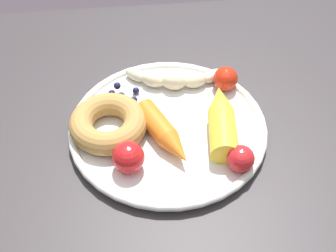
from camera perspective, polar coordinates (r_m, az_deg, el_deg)
The scene contains 10 objects.
dining_table at distance 0.73m, azimuth -0.90°, elevation -7.48°, with size 1.06×0.74×0.77m.
plate at distance 0.65m, azimuth 0.00°, elevation -0.17°, with size 0.29×0.29×0.02m.
banana at distance 0.71m, azimuth 0.83°, elevation 6.11°, with size 0.17×0.06×0.03m.
carrot_orange at distance 0.62m, azimuth -0.50°, elevation -0.95°, with size 0.08×0.12×0.03m.
carrot_yellow at distance 0.64m, azimuth 6.93°, elevation 0.92°, with size 0.06×0.14×0.04m.
donut at distance 0.64m, azimuth -7.71°, elevation 0.36°, with size 0.11×0.11×0.03m, color #B08143.
blueberry_pile at distance 0.69m, azimuth -5.61°, elevation 3.66°, with size 0.05×0.05×0.02m.
tomato_near at distance 0.60m, azimuth 9.36°, elevation -4.17°, with size 0.04×0.04×0.04m, color red.
tomato_mid at distance 0.70m, azimuth 7.44°, elevation 6.09°, with size 0.04×0.04×0.04m, color red.
tomato_far at distance 0.59m, azimuth -5.13°, elevation -4.04°, with size 0.04×0.04×0.04m, color red.
Camera 1 is at (0.03, 0.42, 1.26)m, focal length 47.22 mm.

